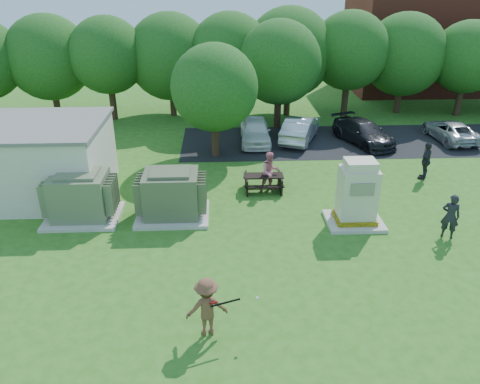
{
  "coord_description": "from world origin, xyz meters",
  "views": [
    {
      "loc": [
        -0.77,
        -12.91,
        9.41
      ],
      "look_at": [
        0.0,
        4.0,
        1.3
      ],
      "focal_mm": 35.0,
      "sensor_mm": 36.0,
      "label": 1
    }
  ],
  "objects_px": {
    "generator_cabinet": "(357,196)",
    "car_white": "(255,131)",
    "person_by_generator": "(450,216)",
    "car_silver_a": "(300,129)",
    "batter": "(207,307)",
    "car_silver_b": "(450,131)",
    "transformer_left": "(81,197)",
    "person_at_picnic": "(270,172)",
    "car_dark": "(364,132)",
    "transformer_right": "(172,195)",
    "picnic_table": "(263,181)",
    "person_walking_right": "(426,161)"
  },
  "relations": [
    {
      "from": "car_silver_a",
      "to": "car_silver_b",
      "type": "bearing_deg",
      "value": -160.21
    },
    {
      "from": "picnic_table",
      "to": "person_walking_right",
      "type": "distance_m",
      "value": 8.12
    },
    {
      "from": "generator_cabinet",
      "to": "car_silver_a",
      "type": "relative_size",
      "value": 0.61
    },
    {
      "from": "person_at_picnic",
      "to": "car_silver_b",
      "type": "height_order",
      "value": "person_at_picnic"
    },
    {
      "from": "transformer_right",
      "to": "car_silver_a",
      "type": "bearing_deg",
      "value": 53.57
    },
    {
      "from": "transformer_right",
      "to": "person_at_picnic",
      "type": "height_order",
      "value": "transformer_right"
    },
    {
      "from": "generator_cabinet",
      "to": "picnic_table",
      "type": "relative_size",
      "value": 1.51
    },
    {
      "from": "transformer_left",
      "to": "car_dark",
      "type": "height_order",
      "value": "transformer_left"
    },
    {
      "from": "person_by_generator",
      "to": "car_white",
      "type": "relative_size",
      "value": 0.43
    },
    {
      "from": "transformer_left",
      "to": "picnic_table",
      "type": "bearing_deg",
      "value": 16.93
    },
    {
      "from": "transformer_left",
      "to": "batter",
      "type": "distance_m",
      "value": 8.82
    },
    {
      "from": "transformer_right",
      "to": "batter",
      "type": "relative_size",
      "value": 1.64
    },
    {
      "from": "picnic_table",
      "to": "car_silver_a",
      "type": "distance_m",
      "value": 7.52
    },
    {
      "from": "transformer_left",
      "to": "generator_cabinet",
      "type": "relative_size",
      "value": 1.09
    },
    {
      "from": "generator_cabinet",
      "to": "car_silver_a",
      "type": "distance_m",
      "value": 10.25
    },
    {
      "from": "transformer_left",
      "to": "car_dark",
      "type": "relative_size",
      "value": 0.65
    },
    {
      "from": "picnic_table",
      "to": "person_walking_right",
      "type": "bearing_deg",
      "value": 7.21
    },
    {
      "from": "person_by_generator",
      "to": "car_silver_a",
      "type": "xyz_separation_m",
      "value": [
        -3.87,
        11.48,
        -0.17
      ]
    },
    {
      "from": "car_dark",
      "to": "transformer_right",
      "type": "bearing_deg",
      "value": -162.0
    },
    {
      "from": "person_by_generator",
      "to": "person_walking_right",
      "type": "relative_size",
      "value": 0.97
    },
    {
      "from": "picnic_table",
      "to": "person_walking_right",
      "type": "height_order",
      "value": "person_walking_right"
    },
    {
      "from": "person_by_generator",
      "to": "car_silver_a",
      "type": "bearing_deg",
      "value": -45.24
    },
    {
      "from": "generator_cabinet",
      "to": "car_white",
      "type": "bearing_deg",
      "value": 108.37
    },
    {
      "from": "car_white",
      "to": "car_silver_a",
      "type": "xyz_separation_m",
      "value": [
        2.73,
        0.25,
        0.02
      ]
    },
    {
      "from": "person_walking_right",
      "to": "transformer_left",
      "type": "bearing_deg",
      "value": -40.04
    },
    {
      "from": "batter",
      "to": "person_by_generator",
      "type": "height_order",
      "value": "batter"
    },
    {
      "from": "transformer_left",
      "to": "batter",
      "type": "bearing_deg",
      "value": -53.22
    },
    {
      "from": "generator_cabinet",
      "to": "car_silver_b",
      "type": "height_order",
      "value": "generator_cabinet"
    },
    {
      "from": "transformer_left",
      "to": "batter",
      "type": "xyz_separation_m",
      "value": [
        5.28,
        -7.06,
        -0.06
      ]
    },
    {
      "from": "person_walking_right",
      "to": "car_silver_b",
      "type": "height_order",
      "value": "person_walking_right"
    },
    {
      "from": "car_white",
      "to": "generator_cabinet",
      "type": "bearing_deg",
      "value": -70.35
    },
    {
      "from": "batter",
      "to": "car_silver_a",
      "type": "relative_size",
      "value": 0.41
    },
    {
      "from": "car_white",
      "to": "person_walking_right",
      "type": "bearing_deg",
      "value": -34.32
    },
    {
      "from": "batter",
      "to": "car_white",
      "type": "distance_m",
      "value": 16.31
    },
    {
      "from": "transformer_left",
      "to": "car_silver_b",
      "type": "distance_m",
      "value": 21.58
    },
    {
      "from": "person_at_picnic",
      "to": "car_silver_b",
      "type": "distance_m",
      "value": 13.38
    },
    {
      "from": "transformer_left",
      "to": "person_by_generator",
      "type": "bearing_deg",
      "value": -8.55
    },
    {
      "from": "picnic_table",
      "to": "transformer_left",
      "type": "bearing_deg",
      "value": -163.07
    },
    {
      "from": "person_walking_right",
      "to": "generator_cabinet",
      "type": "bearing_deg",
      "value": -9.22
    },
    {
      "from": "transformer_left",
      "to": "person_by_generator",
      "type": "height_order",
      "value": "transformer_left"
    },
    {
      "from": "person_walking_right",
      "to": "car_white",
      "type": "distance_m",
      "value": 9.76
    },
    {
      "from": "generator_cabinet",
      "to": "batter",
      "type": "xyz_separation_m",
      "value": [
        -5.87,
        -6.14,
        -0.29
      ]
    },
    {
      "from": "transformer_right",
      "to": "person_by_generator",
      "type": "bearing_deg",
      "value": -11.43
    },
    {
      "from": "car_silver_a",
      "to": "car_silver_b",
      "type": "xyz_separation_m",
      "value": [
        9.06,
        -0.33,
        -0.15
      ]
    },
    {
      "from": "person_at_picnic",
      "to": "car_dark",
      "type": "bearing_deg",
      "value": 28.64
    },
    {
      "from": "person_at_picnic",
      "to": "person_walking_right",
      "type": "bearing_deg",
      "value": -9.21
    },
    {
      "from": "batter",
      "to": "car_silver_b",
      "type": "relative_size",
      "value": 0.43
    },
    {
      "from": "transformer_right",
      "to": "person_at_picnic",
      "type": "xyz_separation_m",
      "value": [
        4.33,
        2.32,
        -0.02
      ]
    },
    {
      "from": "batter",
      "to": "person_at_picnic",
      "type": "height_order",
      "value": "person_at_picnic"
    },
    {
      "from": "person_walking_right",
      "to": "person_at_picnic",
      "type": "bearing_deg",
      "value": -44.41
    }
  ]
}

